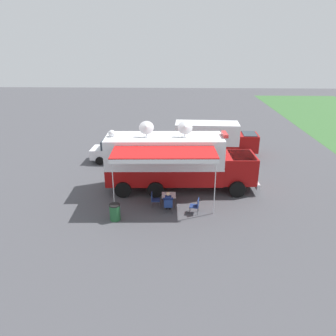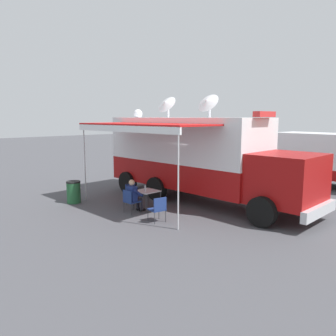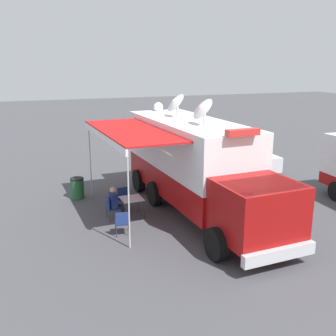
# 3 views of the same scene
# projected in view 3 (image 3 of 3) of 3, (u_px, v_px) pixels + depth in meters

# --- Properties ---
(ground_plane) EXTENTS (100.00, 100.00, 0.00)m
(ground_plane) POSITION_uv_depth(u_px,v_px,m) (188.00, 205.00, 16.10)
(ground_plane) COLOR #47474C
(lot_stripe) EXTENTS (0.31, 4.80, 0.01)m
(lot_stripe) POSITION_uv_depth(u_px,v_px,m) (270.00, 194.00, 17.47)
(lot_stripe) COLOR silver
(lot_stripe) RESTS_ON ground
(command_truck) EXTENTS (5.16, 9.58, 4.53)m
(command_truck) POSITION_uv_depth(u_px,v_px,m) (196.00, 163.00, 14.91)
(command_truck) COLOR #9E0F0F
(command_truck) RESTS_ON ground
(folding_table) EXTENTS (0.83, 0.83, 0.73)m
(folding_table) POSITION_uv_depth(u_px,v_px,m) (132.00, 200.00, 14.76)
(folding_table) COLOR silver
(folding_table) RESTS_ON ground
(water_bottle) EXTENTS (0.07, 0.07, 0.22)m
(water_bottle) POSITION_uv_depth(u_px,v_px,m) (129.00, 196.00, 14.63)
(water_bottle) COLOR silver
(water_bottle) RESTS_ON folding_table
(folding_chair_at_table) EXTENTS (0.50, 0.50, 0.87)m
(folding_chair_at_table) POSITION_uv_depth(u_px,v_px,m) (111.00, 206.00, 14.53)
(folding_chair_at_table) COLOR navy
(folding_chair_at_table) RESTS_ON ground
(folding_chair_beside_table) EXTENTS (0.50, 0.50, 0.87)m
(folding_chair_beside_table) POSITION_uv_depth(u_px,v_px,m) (124.00, 197.00, 15.54)
(folding_chair_beside_table) COLOR navy
(folding_chair_beside_table) RESTS_ON ground
(folding_chair_spare_by_truck) EXTENTS (0.55, 0.55, 0.87)m
(folding_chair_spare_by_truck) POSITION_uv_depth(u_px,v_px,m) (122.00, 221.00, 13.17)
(folding_chair_spare_by_truck) COLOR navy
(folding_chair_spare_by_truck) RESTS_ON ground
(seated_responder) EXTENTS (0.67, 0.57, 1.25)m
(seated_responder) POSITION_uv_depth(u_px,v_px,m) (116.00, 202.00, 14.57)
(seated_responder) COLOR navy
(seated_responder) RESTS_ON ground
(trash_bin) EXTENTS (0.57, 0.57, 0.91)m
(trash_bin) POSITION_uv_depth(u_px,v_px,m) (77.00, 188.00, 16.80)
(trash_bin) COLOR #235B33
(trash_bin) RESTS_ON ground
(car_behind_truck) EXTENTS (2.09, 4.24, 1.76)m
(car_behind_truck) POSITION_uv_depth(u_px,v_px,m) (245.00, 154.00, 21.15)
(car_behind_truck) COLOR silver
(car_behind_truck) RESTS_ON ground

